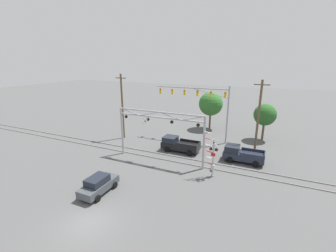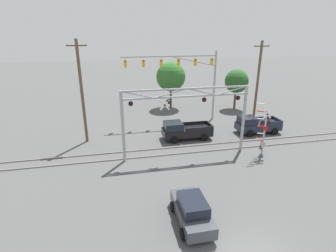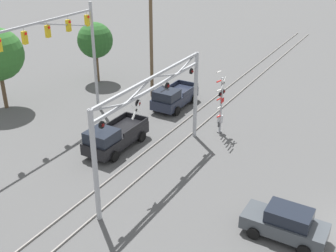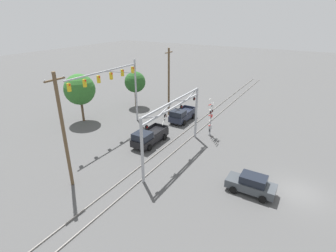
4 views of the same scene
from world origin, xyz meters
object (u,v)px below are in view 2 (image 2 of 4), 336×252
object	(u,v)px
traffic_signal_span	(190,72)
utility_pole_right	(257,83)
crossing_signal_mast	(263,134)
background_tree_beyond_span	(237,81)
sedan_waiting	(192,210)
pickup_truck_lead	(184,130)
crossing_gantry	(186,111)
utility_pole_left	(82,92)
pickup_truck_following	(256,125)
background_tree_far_left_verge	(171,77)

from	to	relation	value
traffic_signal_span	utility_pole_right	distance (m)	7.85
traffic_signal_span	utility_pole_right	xyz separation A→B (m)	(7.30, -2.65, -1.12)
crossing_signal_mast	utility_pole_right	size ratio (longest dim) A/B	0.51
traffic_signal_span	background_tree_beyond_span	xyz separation A→B (m)	(7.98, 3.89, -2.11)
sedan_waiting	background_tree_beyond_span	xyz separation A→B (m)	(13.03, 21.78, 3.11)
pickup_truck_lead	background_tree_beyond_span	bearing A→B (deg)	43.16
background_tree_beyond_span	pickup_truck_lead	bearing A→B (deg)	-136.84
pickup_truck_lead	background_tree_beyond_span	distance (m)	14.15
crossing_gantry	utility_pole_left	distance (m)	10.26
pickup_truck_following	sedan_waiting	bearing A→B (deg)	-131.75
pickup_truck_following	pickup_truck_lead	bearing A→B (deg)	-179.65
crossing_gantry	pickup_truck_following	bearing A→B (deg)	22.77
utility_pole_left	background_tree_beyond_span	bearing A→B (deg)	22.10
crossing_signal_mast	utility_pole_right	xyz separation A→B (m)	(3.65, 7.99, 2.92)
utility_pole_right	traffic_signal_span	bearing A→B (deg)	160.07
crossing_signal_mast	background_tree_far_left_verge	xyz separation A→B (m)	(-4.52, 16.97, 2.47)
pickup_truck_following	background_tree_beyond_span	world-z (taller)	background_tree_beyond_span
pickup_truck_lead	utility_pole_left	bearing A→B (deg)	171.85
traffic_signal_span	crossing_signal_mast	bearing A→B (deg)	-71.06
background_tree_beyond_span	pickup_truck_following	bearing A→B (deg)	-101.98
pickup_truck_lead	crossing_gantry	bearing A→B (deg)	-104.13
crossing_signal_mast	utility_pole_left	size ratio (longest dim) A/B	0.49
pickup_truck_lead	background_tree_far_left_verge	bearing A→B (deg)	84.07
pickup_truck_lead	sedan_waiting	world-z (taller)	pickup_truck_lead
traffic_signal_span	background_tree_beyond_span	distance (m)	9.13
background_tree_beyond_span	crossing_signal_mast	bearing A→B (deg)	-106.60
utility_pole_left	utility_pole_right	xyz separation A→B (m)	(19.17, 1.52, -0.16)
background_tree_beyond_span	utility_pole_right	bearing A→B (deg)	-95.94
utility_pole_left	pickup_truck_following	bearing A→B (deg)	-4.32
traffic_signal_span	sedan_waiting	distance (m)	19.31
background_tree_far_left_verge	traffic_signal_span	bearing A→B (deg)	-82.20
pickup_truck_lead	background_tree_beyond_span	world-z (taller)	background_tree_beyond_span
sedan_waiting	background_tree_far_left_verge	distance (m)	24.84
pickup_truck_lead	utility_pole_right	xyz separation A→B (m)	(9.41, 2.92, 4.02)
sedan_waiting	utility_pole_right	world-z (taller)	utility_pole_right
background_tree_beyond_span	background_tree_far_left_verge	size ratio (longest dim) A/B	0.85
pickup_truck_following	background_tree_beyond_span	distance (m)	10.08
crossing_gantry	traffic_signal_span	xyz separation A→B (m)	(3.04, 9.31, 1.94)
utility_pole_left	background_tree_far_left_verge	xyz separation A→B (m)	(11.00, 10.50, -0.60)
sedan_waiting	utility_pole_right	distance (m)	20.04
crossing_gantry	background_tree_far_left_verge	xyz separation A→B (m)	(2.18, 15.64, 0.38)
utility_pole_left	pickup_truck_lead	bearing A→B (deg)	-8.15
crossing_gantry	crossing_signal_mast	distance (m)	7.14
utility_pole_left	background_tree_far_left_verge	size ratio (longest dim) A/B	1.51
utility_pole_left	utility_pole_right	bearing A→B (deg)	4.54
background_tree_beyond_span	crossing_gantry	bearing A→B (deg)	-129.88
pickup_truck_lead	background_tree_far_left_verge	distance (m)	12.48
utility_pole_right	sedan_waiting	bearing A→B (deg)	-129.03
traffic_signal_span	pickup_truck_lead	world-z (taller)	traffic_signal_span
sedan_waiting	background_tree_beyond_span	distance (m)	25.57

